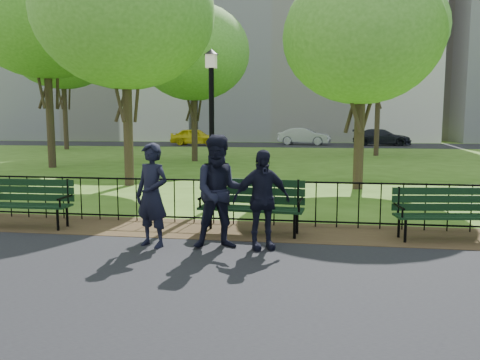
# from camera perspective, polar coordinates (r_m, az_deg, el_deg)

# --- Properties ---
(ground) EXTENTS (120.00, 120.00, 0.00)m
(ground) POSITION_cam_1_polar(r_m,az_deg,el_deg) (7.42, -4.93, -8.74)
(ground) COLOR #3F631A
(asphalt_path) EXTENTS (60.00, 9.20, 0.01)m
(asphalt_path) POSITION_cam_1_polar(r_m,az_deg,el_deg) (4.41, -16.11, -20.36)
(asphalt_path) COLOR black
(asphalt_path) RESTS_ON ground
(dirt_strip) EXTENTS (60.00, 1.60, 0.01)m
(dirt_strip) POSITION_cam_1_polar(r_m,az_deg,el_deg) (8.83, -2.62, -6.05)
(dirt_strip) COLOR #352315
(dirt_strip) RESTS_ON ground
(far_street) EXTENTS (70.00, 9.00, 0.01)m
(far_street) POSITION_cam_1_polar(r_m,az_deg,el_deg) (42.02, 6.43, 4.28)
(far_street) COLOR black
(far_street) RESTS_ON ground
(iron_fence) EXTENTS (24.06, 0.06, 1.00)m
(iron_fence) POSITION_cam_1_polar(r_m,az_deg,el_deg) (9.22, -2.03, -2.41)
(iron_fence) COLOR black
(iron_fence) RESTS_ON ground
(apartment_west) EXTENTS (22.00, 15.00, 26.00)m
(apartment_west) POSITION_cam_1_polar(r_m,az_deg,el_deg) (60.83, -15.03, 17.23)
(apartment_west) COLOR beige
(apartment_west) RESTS_ON ground
(apartment_mid) EXTENTS (24.00, 15.00, 30.00)m
(apartment_mid) POSITION_cam_1_polar(r_m,az_deg,el_deg) (56.45, 9.40, 20.27)
(apartment_mid) COLOR silver
(apartment_mid) RESTS_ON ground
(park_bench_main) EXTENTS (1.92, 0.75, 1.07)m
(park_bench_main) POSITION_cam_1_polar(r_m,az_deg,el_deg) (8.47, -0.50, -2.20)
(park_bench_main) COLOR black
(park_bench_main) RESTS_ON ground
(park_bench_left_a) EXTENTS (1.77, 0.58, 1.00)m
(park_bench_left_a) POSITION_cam_1_polar(r_m,az_deg,el_deg) (9.88, -24.52, -1.99)
(park_bench_left_a) COLOR black
(park_bench_left_a) RESTS_ON ground
(park_bench_right_a) EXTENTS (1.76, 0.75, 0.97)m
(park_bench_right_a) POSITION_cam_1_polar(r_m,az_deg,el_deg) (8.76, 23.65, -3.15)
(park_bench_right_a) COLOR black
(park_bench_right_a) RESTS_ON ground
(lamppost) EXTENTS (0.33, 0.33, 3.66)m
(lamppost) POSITION_cam_1_polar(r_m,az_deg,el_deg) (10.88, -3.48, 6.93)
(lamppost) COLOR black
(lamppost) RESTS_ON ground
(tree_near_w) EXTENTS (5.56, 5.56, 7.75)m
(tree_near_w) POSITION_cam_1_polar(r_m,az_deg,el_deg) (15.67, -13.89, 19.26)
(tree_near_w) COLOR #2D2116
(tree_near_w) RESTS_ON ground
(tree_near_e) EXTENTS (4.67, 4.67, 6.51)m
(tree_near_e) POSITION_cam_1_polar(r_m,az_deg,el_deg) (14.77, 14.67, 16.57)
(tree_near_e) COLOR #2D2116
(tree_near_e) RESTS_ON ground
(tree_mid_w) EXTENTS (7.16, 7.16, 9.99)m
(tree_mid_w) POSITION_cam_1_polar(r_m,az_deg,el_deg) (23.01, -22.72, 18.87)
(tree_mid_w) COLOR #2D2116
(tree_mid_w) RESTS_ON ground
(tree_far_c) EXTENTS (5.71, 5.71, 7.96)m
(tree_far_c) POSITION_cam_1_polar(r_m,az_deg,el_deg) (24.61, -5.68, 15.22)
(tree_far_c) COLOR #2D2116
(tree_far_c) RESTS_ON ground
(tree_far_e) EXTENTS (7.69, 7.69, 10.72)m
(tree_far_e) POSITION_cam_1_polar(r_m,az_deg,el_deg) (29.95, 16.75, 17.22)
(tree_far_e) COLOR #2D2116
(tree_far_e) RESTS_ON ground
(tree_far_w) EXTENTS (8.14, 8.14, 11.34)m
(tree_far_w) POSITION_cam_1_polar(r_m,az_deg,el_deg) (37.67, -20.90, 15.56)
(tree_far_w) COLOR #2D2116
(tree_far_w) RESTS_ON ground
(person_left) EXTENTS (0.72, 0.59, 1.68)m
(person_left) POSITION_cam_1_polar(r_m,az_deg,el_deg) (7.65, -10.68, -1.82)
(person_left) COLOR black
(person_left) RESTS_ON asphalt_path
(person_mid) EXTENTS (0.97, 0.68, 1.81)m
(person_mid) POSITION_cam_1_polar(r_m,az_deg,el_deg) (7.41, -2.40, -1.47)
(person_mid) COLOR black
(person_mid) RESTS_ON asphalt_path
(person_right) EXTENTS (1.00, 0.72, 1.58)m
(person_right) POSITION_cam_1_polar(r_m,az_deg,el_deg) (7.39, 2.64, -2.40)
(person_right) COLOR black
(person_right) RESTS_ON asphalt_path
(taxi) EXTENTS (4.42, 1.97, 1.48)m
(taxi) POSITION_cam_1_polar(r_m,az_deg,el_deg) (41.33, -5.45, 5.27)
(taxi) COLOR yellow
(taxi) RESTS_ON far_street
(sedan_silver) EXTENTS (4.79, 2.35, 1.51)m
(sedan_silver) POSITION_cam_1_polar(r_m,az_deg,el_deg) (42.06, 7.85, 5.29)
(sedan_silver) COLOR #989BA0
(sedan_silver) RESTS_ON far_street
(sedan_dark) EXTENTS (5.12, 2.63, 1.42)m
(sedan_dark) POSITION_cam_1_polar(r_m,az_deg,el_deg) (42.35, 16.89, 5.01)
(sedan_dark) COLOR black
(sedan_dark) RESTS_ON far_street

